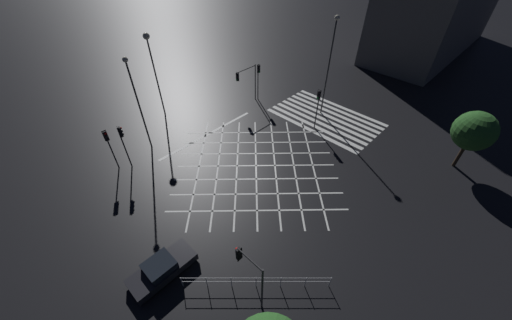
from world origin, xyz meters
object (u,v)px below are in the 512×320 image
traffic_light_median_south (318,102)px  traffic_light_se_cross (246,78)px  traffic_light_ne_main (108,142)px  street_lamp_far (331,54)px  street_tree_far (474,131)px  street_lamp_east (136,94)px  waiting_car (162,269)px  traffic_light_ne_cross (123,139)px  traffic_light_nw_main (249,269)px  traffic_light_se_main (259,75)px  street_lamp_west (150,54)px

traffic_light_median_south → traffic_light_se_cross: traffic_light_se_cross is taller
traffic_light_ne_main → traffic_light_median_south: (-8.73, -17.27, 0.21)m
street_lamp_far → street_tree_far: size_ratio=1.89×
street_lamp_east → waiting_car: bearing=152.7°
traffic_light_ne_cross → street_tree_far: size_ratio=0.78×
traffic_light_nw_main → waiting_car: (4.87, 2.82, -2.53)m
traffic_light_ne_main → traffic_light_ne_cross: 1.14m
traffic_light_median_south → traffic_light_se_main: 8.38m
traffic_light_ne_main → waiting_car: bearing=-12.9°
traffic_light_ne_main → waiting_car: traffic_light_ne_main is taller
street_lamp_west → street_tree_far: bearing=-153.3°
traffic_light_se_main → street_lamp_far: street_lamp_far is taller
traffic_light_nw_main → street_lamp_far: street_lamp_far is taller
street_lamp_west → street_lamp_far: 17.69m
traffic_light_nw_main → traffic_light_ne_cross: (15.69, -0.78, -0.13)m
traffic_light_se_cross → street_tree_far: bearing=103.9°
traffic_light_se_cross → traffic_light_ne_cross: 14.87m
street_lamp_west → street_lamp_far: size_ratio=0.86×
street_lamp_east → street_lamp_west: bearing=-44.2°
street_lamp_far → waiting_car: bearing=99.5°
traffic_light_ne_cross → traffic_light_ne_main: bearing=149.7°
waiting_car → traffic_light_ne_cross: bearing=71.6°
traffic_light_median_south → street_tree_far: street_tree_far is taller
street_lamp_east → street_lamp_west: (4.37, -4.25, 1.07)m
traffic_light_se_cross → traffic_light_ne_cross: bearing=2.2°
traffic_light_se_cross → street_lamp_east: (0.68, 12.23, 2.46)m
traffic_light_ne_main → street_lamp_far: bearing=69.6°
street_lamp_east → street_lamp_far: (-8.22, -16.67, 1.01)m
street_tree_far → traffic_light_se_cross: bearing=13.9°
traffic_light_ne_cross → street_lamp_west: street_lamp_west is taller
traffic_light_se_main → traffic_light_ne_cross: bearing=-89.2°
traffic_light_nw_main → street_lamp_east: (16.94, -3.41, 2.57)m
waiting_car → traffic_light_ne_main: bearing=77.1°
street_lamp_west → traffic_light_se_cross: bearing=-122.3°
traffic_light_nw_main → street_lamp_west: size_ratio=0.49×
traffic_light_se_main → street_lamp_far: 8.49m
traffic_light_median_south → waiting_car: 20.22m
traffic_light_se_main → waiting_car: bearing=-61.3°
traffic_light_se_main → traffic_light_se_cross: bearing=-101.9°
traffic_light_se_main → street_lamp_west: bearing=-119.2°
traffic_light_ne_cross → street_lamp_east: (1.25, -2.63, 2.69)m
street_lamp_far → street_tree_far: 14.05m
traffic_light_nw_main → traffic_light_se_main: 23.53m
traffic_light_se_cross → traffic_light_nw_main: bearing=46.1°
traffic_light_se_main → waiting_car: size_ratio=1.04×
traffic_light_se_cross → street_lamp_west: bearing=-32.3°
traffic_light_nw_main → street_tree_far: (-4.99, -20.89, 0.64)m
street_lamp_west → waiting_car: bearing=147.5°
traffic_light_se_main → street_tree_far: size_ratio=0.81×
street_lamp_east → street_lamp_far: 18.62m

